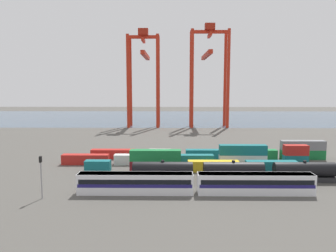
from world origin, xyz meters
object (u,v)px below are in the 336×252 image
at_px(freight_tank_row, 269,171).
at_px(shipping_container_5, 86,159).
at_px(signal_mast, 41,171).
at_px(shipping_container_7, 190,160).
at_px(gantry_crane_west, 144,68).
at_px(passenger_train, 195,182).
at_px(gantry_crane_central, 209,65).

relative_size(freight_tank_row, shipping_container_5, 4.80).
distance_m(signal_mast, shipping_container_7, 38.82).
bearing_deg(shipping_container_7, freight_tank_row, -43.18).
bearing_deg(signal_mast, gantry_crane_west, 85.21).
xyz_separation_m(signal_mast, gantry_crane_west, (9.29, 110.93, 24.56)).
bearing_deg(freight_tank_row, passenger_train, -152.93).
xyz_separation_m(passenger_train, freight_tank_row, (16.26, 8.31, 0.01)).
xyz_separation_m(shipping_container_5, gantry_crane_central, (41.06, 84.78, 29.52)).
distance_m(signal_mast, shipping_container_5, 26.72).
distance_m(shipping_container_5, gantry_crane_central, 98.72).
relative_size(gantry_crane_west, gantry_crane_central, 0.95).
distance_m(freight_tank_row, gantry_crane_west, 108.90).
distance_m(shipping_container_5, shipping_container_7, 27.24).
bearing_deg(passenger_train, shipping_container_5, 139.16).
relative_size(signal_mast, shipping_container_5, 0.64).
distance_m(passenger_train, gantry_crane_central, 112.69).
bearing_deg(freight_tank_row, gantry_crane_central, 91.22).
height_order(shipping_container_7, gantry_crane_central, gantry_crane_central).
height_order(passenger_train, gantry_crane_west, gantry_crane_west).
bearing_deg(shipping_container_5, shipping_container_7, 0.00).
height_order(passenger_train, shipping_container_5, passenger_train).
height_order(signal_mast, gantry_crane_west, gantry_crane_west).
xyz_separation_m(freight_tank_row, shipping_container_5, (-43.19, 14.97, -0.86)).
bearing_deg(signal_mast, freight_tank_row, 14.57).
bearing_deg(shipping_container_7, gantry_crane_central, 80.74).
height_order(passenger_train, gantry_crane_central, gantry_crane_central).
relative_size(shipping_container_5, gantry_crane_central, 0.24).
bearing_deg(gantry_crane_central, signal_mast, -110.69).
height_order(freight_tank_row, gantry_crane_west, gantry_crane_west).
xyz_separation_m(signal_mast, shipping_container_5, (0.94, 26.44, -3.74)).
height_order(signal_mast, gantry_crane_central, gantry_crane_central).
bearing_deg(gantry_crane_central, freight_tank_row, -88.78).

